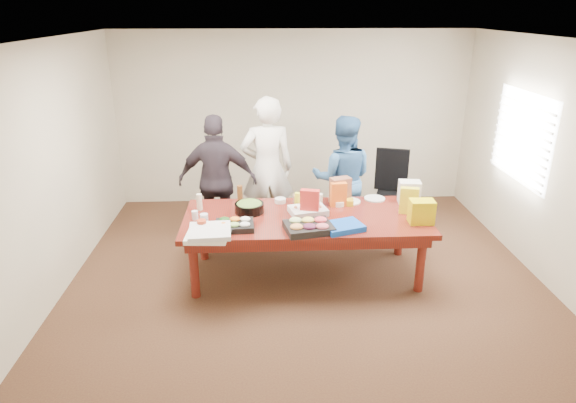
{
  "coord_description": "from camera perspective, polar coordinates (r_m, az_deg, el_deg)",
  "views": [
    {
      "loc": [
        -0.47,
        -5.29,
        3.0
      ],
      "look_at": [
        -0.2,
        0.1,
        0.9
      ],
      "focal_mm": 31.2,
      "sensor_mm": 36.0,
      "label": 1
    }
  ],
  "objects": [
    {
      "name": "ranch_bottle",
      "position": [
        6.0,
        -10.07,
        -0.06
      ],
      "size": [
        0.08,
        0.08,
        0.2
      ],
      "primitive_type": "cylinder",
      "rotation": [
        0.0,
        0.0,
        0.26
      ],
      "color": "beige",
      "rests_on": "conference_table"
    },
    {
      "name": "salad_bowl",
      "position": [
        5.87,
        -4.43,
        -0.72
      ],
      "size": [
        0.35,
        0.35,
        0.11
      ],
      "primitive_type": "cylinder",
      "rotation": [
        0.0,
        0.0,
        0.02
      ],
      "color": "black",
      "rests_on": "conference_table"
    },
    {
      "name": "clear_cup_b",
      "position": [
        5.76,
        -10.56,
        -1.54
      ],
      "size": [
        0.09,
        0.09,
        0.1
      ],
      "primitive_type": "cylinder",
      "rotation": [
        0.0,
        0.0,
        0.21
      ],
      "color": "silver",
      "rests_on": "conference_table"
    },
    {
      "name": "veggie_tray",
      "position": [
        5.47,
        -6.11,
        -2.74
      ],
      "size": [
        0.43,
        0.34,
        0.06
      ],
      "primitive_type": "cube",
      "rotation": [
        0.0,
        0.0,
        0.05
      ],
      "color": "black",
      "rests_on": "conference_table"
    },
    {
      "name": "chip_bag_orange",
      "position": [
        6.03,
        5.77,
        0.8
      ],
      "size": [
        0.2,
        0.1,
        0.29
      ],
      "primitive_type": "cube",
      "rotation": [
        0.0,
        0.0,
        0.1
      ],
      "color": "orange",
      "rests_on": "conference_table"
    },
    {
      "name": "wall_right",
      "position": [
        6.41,
        27.49,
        3.94
      ],
      "size": [
        0.04,
        5.0,
        2.7
      ],
      "primitive_type": "cube",
      "color": "beige",
      "rests_on": "floor"
    },
    {
      "name": "kraft_bag",
      "position": [
        6.14,
        5.98,
        1.29
      ],
      "size": [
        0.27,
        0.21,
        0.32
      ],
      "primitive_type": "cube",
      "rotation": [
        0.0,
        0.0,
        0.33
      ],
      "color": "brown",
      "rests_on": "conference_table"
    },
    {
      "name": "pizza_box_lower",
      "position": [
        5.31,
        -9.15,
        -3.75
      ],
      "size": [
        0.46,
        0.46,
        0.05
      ],
      "primitive_type": "cube",
      "rotation": [
        0.0,
        0.0,
        -0.06
      ],
      "color": "white",
      "rests_on": "conference_table"
    },
    {
      "name": "red_cup",
      "position": [
        5.43,
        -9.8,
        -2.75
      ],
      "size": [
        0.12,
        0.12,
        0.13
      ],
      "primitive_type": "cylinder",
      "rotation": [
        0.0,
        0.0,
        0.25
      ],
      "color": "#B73B1B",
      "rests_on": "conference_table"
    },
    {
      "name": "plate_b",
      "position": [
        6.36,
        9.84,
        0.33
      ],
      "size": [
        0.27,
        0.27,
        0.02
      ],
      "primitive_type": "cylinder",
      "rotation": [
        0.0,
        0.0,
        0.05
      ],
      "color": "silver",
      "rests_on": "conference_table"
    },
    {
      "name": "person_right",
      "position": [
        6.74,
        6.22,
        2.6
      ],
      "size": [
        0.92,
        0.77,
        1.71
      ],
      "primitive_type": "imported",
      "rotation": [
        0.0,
        0.0,
        2.99
      ],
      "color": "#315E93",
      "rests_on": "floor"
    },
    {
      "name": "dressing_bottle",
      "position": [
        6.18,
        -5.5,
        0.9
      ],
      "size": [
        0.07,
        0.07,
        0.21
      ],
      "primitive_type": "cylinder",
      "rotation": [
        0.0,
        0.0,
        0.05
      ],
      "color": "#5B3716",
      "rests_on": "conference_table"
    },
    {
      "name": "bread_loaf",
      "position": [
        6.12,
        1.95,
        0.28
      ],
      "size": [
        0.28,
        0.14,
        0.11
      ],
      "primitive_type": "cube",
      "rotation": [
        0.0,
        0.0,
        0.07
      ],
      "color": "#966843",
      "rests_on": "conference_table"
    },
    {
      "name": "conference_table",
      "position": [
        5.92,
        1.98,
        -5.01
      ],
      "size": [
        2.8,
        1.2,
        0.75
      ],
      "primitive_type": "cube",
      "color": "#4C1C0F",
      "rests_on": "floor"
    },
    {
      "name": "window_blinds",
      "position": [
        6.84,
        24.79,
        6.69
      ],
      "size": [
        0.04,
        1.36,
        1.0
      ],
      "primitive_type": "cube",
      "color": "beige",
      "rests_on": "wall_right"
    },
    {
      "name": "window_panel",
      "position": [
        6.86,
        25.09,
        6.67
      ],
      "size": [
        0.03,
        1.4,
        1.1
      ],
      "primitive_type": "cube",
      "color": "white",
      "rests_on": "wall_right"
    },
    {
      "name": "wall_front",
      "position": [
        3.27,
        5.83,
        -9.09
      ],
      "size": [
        5.5,
        0.04,
        2.7
      ],
      "primitive_type": "cube",
      "color": "beige",
      "rests_on": "floor"
    },
    {
      "name": "wall_left",
      "position": [
        5.99,
        -25.16,
        3.26
      ],
      "size": [
        0.04,
        5.0,
        2.7
      ],
      "primitive_type": "cube",
      "color": "beige",
      "rests_on": "floor"
    },
    {
      "name": "wall_back",
      "position": [
        7.98,
        0.58,
        9.37
      ],
      "size": [
        5.5,
        0.04,
        2.7
      ],
      "primitive_type": "cube",
      "color": "beige",
      "rests_on": "floor"
    },
    {
      "name": "dip_bowl_a",
      "position": [
        6.09,
        5.79,
        -0.16
      ],
      "size": [
        0.18,
        0.18,
        0.06
      ],
      "primitive_type": "cylinder",
      "rotation": [
        0.0,
        0.0,
        -0.13
      ],
      "color": "#F1E0CE",
      "rests_on": "conference_table"
    },
    {
      "name": "mustard_bottle",
      "position": [
        5.98,
        1.06,
        0.16
      ],
      "size": [
        0.08,
        0.08,
        0.18
      ],
      "primitive_type": "cylinder",
      "rotation": [
        0.0,
        0.0,
        -0.18
      ],
      "color": "yellow",
      "rests_on": "conference_table"
    },
    {
      "name": "chip_bag_red",
      "position": [
        5.72,
        2.5,
        -0.16
      ],
      "size": [
        0.23,
        0.14,
        0.31
      ],
      "primitive_type": "cube",
      "rotation": [
        0.0,
        0.0,
        -0.24
      ],
      "color": "red",
      "rests_on": "conference_table"
    },
    {
      "name": "sheet_cake",
      "position": [
        5.82,
        2.28,
        -1.06
      ],
      "size": [
        0.48,
        0.4,
        0.07
      ],
      "primitive_type": "cube",
      "rotation": [
        0.0,
        0.0,
        0.23
      ],
      "color": "silver",
      "rests_on": "conference_table"
    },
    {
      "name": "office_chair",
      "position": [
        7.15,
        11.97,
        0.78
      ],
      "size": [
        0.7,
        0.7,
        1.1
      ],
      "primitive_type": "cube",
      "rotation": [
        0.0,
        0.0,
        -0.3
      ],
      "color": "black",
      "rests_on": "floor"
    },
    {
      "name": "person_center",
      "position": [
        6.71,
        -2.39,
        3.73
      ],
      "size": [
        0.76,
        0.54,
        1.95
      ],
      "primitive_type": "imported",
      "rotation": [
        0.0,
        0.0,
        3.25
      ],
      "color": "white",
      "rests_on": "floor"
    },
    {
      "name": "mayo_jar",
      "position": [
        6.05,
        3.53,
        0.19
      ],
      "size": [
        0.1,
        0.1,
        0.15
      ],
      "primitive_type": "cylinder",
      "rotation": [
        0.0,
        0.0,
        0.03
      ],
      "color": "beige",
      "rests_on": "conference_table"
    },
    {
      "name": "fruit_tray",
      "position": [
        5.38,
        2.37,
        -2.98
      ],
      "size": [
        0.56,
        0.48,
        0.08
      ],
      "primitive_type": "cube",
      "rotation": [
        0.0,
        0.0,
        0.19
      ],
      "color": "black",
      "rests_on": "conference_table"
    },
    {
      "name": "ceiling",
      "position": [
        5.32,
        2.31,
        18.16
      ],
      "size": [
        5.5,
        5.0,
        0.02
      ],
      "primitive_type": "cube",
      "color": "white",
      "rests_on": "wall_back"
    },
    {
      "name": "grocery_bag_white",
      "position": [
        6.29,
        13.65,
        1.06
      ],
      "size": [
        0.28,
        0.21,
        0.28
      ],
      "primitive_type": "cube",
      "rotation": [
        0.0,
        0.0,
        -0.11
      ],
      "color": "white",
      "rests_on": "conference_table"
    },
    {
      "name": "dip_bowl_b",
      "position": [
        6.15,
        -0.88,
        0.11
      ],
      "size": [
        0.15,
        0.15,
        0.06
      ],
      "primitive_type": "cylinder",
      "rotation": [
        0.0,
        0.0,
        0.13
      ],
      "color": "silver",
      "rests_on": "conference_table"
    },
    {
      "name": "clear_cup_a",
      "position": [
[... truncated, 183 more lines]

